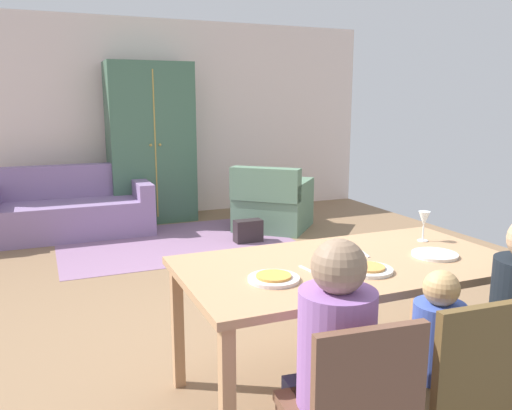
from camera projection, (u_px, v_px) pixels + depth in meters
name	position (u px, v px, depth m)	size (l,w,h in m)	color
ground_plane	(227.00, 289.00, 4.54)	(6.59, 6.46, 0.02)	#856648
back_wall	(147.00, 119.00, 7.24)	(6.59, 0.10, 2.70)	silver
dining_table	(348.00, 274.00, 2.81)	(1.80, 0.95, 0.76)	tan
plate_near_man	(274.00, 279.00, 2.49)	(0.25, 0.25, 0.02)	silver
pizza_near_man	(274.00, 276.00, 2.49)	(0.17, 0.17, 0.01)	gold
plate_near_child	(368.00, 270.00, 2.63)	(0.25, 0.25, 0.02)	silver
pizza_near_child	(368.00, 267.00, 2.62)	(0.17, 0.17, 0.01)	#D69144
plate_near_woman	(435.00, 255.00, 2.89)	(0.25, 0.25, 0.02)	silver
wine_glass	(424.00, 220.00, 3.17)	(0.07, 0.07, 0.19)	silver
fork	(308.00, 270.00, 2.64)	(0.02, 0.15, 0.01)	silver
knife	(363.00, 253.00, 2.94)	(0.01, 0.17, 0.01)	silver
person_man	(331.00, 383.00, 2.06)	(0.30, 0.41, 1.11)	#343559
dining_chair_child	(459.00, 384.00, 2.09)	(0.45, 0.45, 0.87)	brown
person_child	(430.00, 377.00, 2.25)	(0.22, 0.29, 0.92)	#3C3D3F
area_rug	(176.00, 242.00, 6.01)	(2.60, 1.80, 0.01)	gray
couch	(71.00, 210.00, 6.32)	(1.88, 0.86, 0.82)	gray
armchair	(272.00, 204.00, 6.58)	(1.21, 1.21, 0.82)	slate
armoire	(151.00, 143.00, 6.93)	(1.10, 0.59, 2.10)	#3F664E
handbag	(248.00, 231.00, 6.01)	(0.32, 0.16, 0.26)	#2D2426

